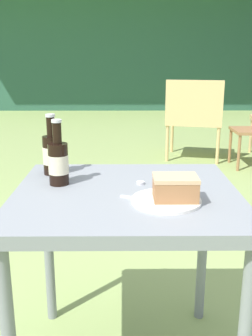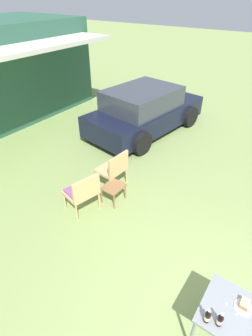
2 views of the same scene
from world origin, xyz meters
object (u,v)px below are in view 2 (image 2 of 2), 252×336
at_px(cola_bottle_near, 220,320).
at_px(wicker_chair_plain, 114,168).
at_px(cola_bottle_far, 207,317).
at_px(patio_table, 230,314).
at_px(garden_side_table, 113,188).
at_px(wicker_chair_cushioned, 82,191).
at_px(cake_on_plate, 244,305).
at_px(parked_car, 144,111).

bearing_deg(cola_bottle_near, wicker_chair_plain, 56.36).
bearing_deg(cola_bottle_far, patio_table, -36.54).
bearing_deg(cola_bottle_near, garden_side_table, 59.70).
height_order(wicker_chair_cushioned, garden_side_table, wicker_chair_cushioned).
bearing_deg(patio_table, cola_bottle_near, 161.64).
height_order(wicker_chair_cushioned, patio_table, wicker_chair_cushioned).
xyz_separation_m(wicker_chair_cushioned, cake_on_plate, (-0.64, -3.21, 0.22)).
bearing_deg(parked_car, cola_bottle_far, -133.59).
distance_m(parked_car, wicker_chair_cushioned, 3.95).
bearing_deg(patio_table, garden_side_table, 64.08).
bearing_deg(cake_on_plate, wicker_chair_plain, 62.81).
distance_m(parked_car, cola_bottle_far, 6.22).
bearing_deg(cake_on_plate, garden_side_table, 67.13).
bearing_deg(cola_bottle_far, wicker_chair_plain, 54.65).
relative_size(wicker_chair_cushioned, cola_bottle_far, 3.96).
relative_size(cake_on_plate, cola_bottle_far, 0.95).
xyz_separation_m(garden_side_table, patio_table, (-1.35, -2.78, 0.27)).
relative_size(garden_side_table, patio_table, 0.61).
relative_size(parked_car, garden_side_table, 9.20).
relative_size(wicker_chair_plain, patio_table, 1.21).
relative_size(parked_car, wicker_chair_plain, 4.67).
bearing_deg(patio_table, cake_on_plate, -36.67).
bearing_deg(garden_side_table, wicker_chair_cushioned, 150.30).
bearing_deg(parked_car, patio_table, -130.54).
height_order(parked_car, wicker_chair_plain, parked_car).
bearing_deg(wicker_chair_cushioned, garden_side_table, 163.89).
bearing_deg(wicker_chair_cushioned, cola_bottle_far, 83.74).
relative_size(garden_side_table, cola_bottle_far, 2.01).
height_order(wicker_chair_plain, garden_side_table, wicker_chair_plain).
height_order(wicker_chair_cushioned, wicker_chair_plain, same).
xyz_separation_m(wicker_chair_plain, garden_side_table, (-0.42, -0.30, -0.16)).
bearing_deg(cake_on_plate, wicker_chair_cushioned, 78.70).
xyz_separation_m(parked_car, cola_bottle_near, (-4.84, -3.98, 0.11)).
distance_m(patio_table, cola_bottle_near, 0.29).
distance_m(wicker_chair_plain, cola_bottle_near, 3.62).
distance_m(wicker_chair_plain, patio_table, 3.56).
distance_m(parked_car, cola_bottle_near, 6.27).
height_order(cake_on_plate, cola_bottle_near, cola_bottle_near).
xyz_separation_m(patio_table, cake_on_plate, (0.14, -0.10, 0.11)).
height_order(wicker_chair_plain, cake_on_plate, wicker_chair_plain).
height_order(patio_table, cola_bottle_near, cola_bottle_near).
bearing_deg(parked_car, cake_on_plate, -128.98).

